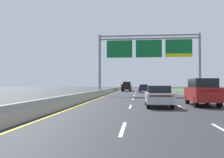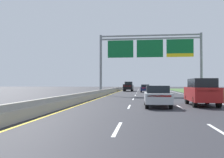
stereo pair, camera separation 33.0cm
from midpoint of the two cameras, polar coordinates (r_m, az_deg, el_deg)
ground_plane at (r=33.84m, az=8.76°, el=-4.00°), size 220.00×220.00×0.00m
lane_striping at (r=33.38m, az=8.78°, el=-4.04°), size 11.96×106.00×0.01m
median_barrier_concrete at (r=34.25m, az=-2.37°, el=-3.39°), size 0.60×110.00×0.85m
overhead_sign_gantry at (r=36.74m, az=9.06°, el=6.36°), size 15.06×0.42×9.10m
pickup_truck_black at (r=56.34m, az=4.02°, el=-1.77°), size 2.16×5.46×2.20m
car_red_right_lane_suv at (r=20.34m, az=20.58°, el=-2.77°), size 1.94×4.72×2.11m
car_silver_centre_lane_sedan at (r=18.43m, az=10.99°, el=-3.87°), size 1.85×4.41×1.57m
car_navy_centre_lane_sedan at (r=49.89m, az=7.90°, el=-2.14°), size 1.93×4.44×1.57m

